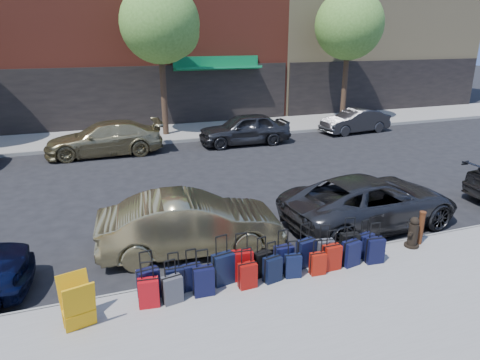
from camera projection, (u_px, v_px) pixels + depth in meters
name	position (u px, v px, depth m)	size (l,w,h in m)	color
ground	(205.00, 202.00, 13.49)	(120.00, 120.00, 0.00)	black
sidewalk_near	(301.00, 325.00, 7.67)	(60.00, 4.00, 0.15)	gray
sidewalk_far	(155.00, 134.00, 22.37)	(60.00, 4.00, 0.15)	gray
curb_near	(259.00, 270.00, 9.47)	(60.00, 0.08, 0.15)	gray
curb_far	(162.00, 143.00, 20.57)	(60.00, 0.08, 0.15)	gray
tree_center	(163.00, 26.00, 20.41)	(3.80, 3.80, 7.27)	black
tree_right	(351.00, 27.00, 23.76)	(3.80, 3.80, 7.27)	black
suitcase_front_0	(149.00, 284.00, 8.24)	(0.44, 0.29, 0.99)	black
suitcase_front_1	(175.00, 280.00, 8.43)	(0.36, 0.21, 0.87)	black
suitcase_front_2	(193.00, 277.00, 8.56)	(0.36, 0.21, 0.86)	black
suitcase_front_3	(223.00, 269.00, 8.73)	(0.48, 0.32, 1.06)	black
suitcase_front_4	(242.00, 265.00, 8.89)	(0.45, 0.27, 1.03)	maroon
suitcase_front_5	(263.00, 264.00, 9.04)	(0.39, 0.27, 0.88)	black
suitcase_front_6	(284.00, 259.00, 9.18)	(0.40, 0.22, 0.96)	black
suitcase_front_7	(306.00, 253.00, 9.40)	(0.45, 0.30, 1.00)	black
suitcase_front_8	(325.00, 252.00, 9.48)	(0.41, 0.26, 0.93)	#3E3E43
suitcase_front_9	(349.00, 246.00, 9.71)	(0.45, 0.30, 0.99)	black
suitcase_front_10	(365.00, 245.00, 9.83)	(0.40, 0.27, 0.89)	black
suitcase_back_0	(149.00, 293.00, 8.00)	(0.40, 0.26, 0.91)	#A50A11
suitcase_back_1	(172.00, 289.00, 8.13)	(0.40, 0.28, 0.88)	#3C3C42
suitcase_back_2	(204.00, 281.00, 8.36)	(0.41, 0.25, 0.96)	black
suitcase_back_4	(247.00, 275.00, 8.61)	(0.37, 0.23, 0.86)	maroon
suitcase_back_5	(272.00, 269.00, 8.83)	(0.40, 0.28, 0.88)	black
suitcase_back_6	(293.00, 266.00, 8.99)	(0.37, 0.25, 0.81)	black
suitcase_back_7	(318.00, 264.00, 9.10)	(0.34, 0.21, 0.78)	maroon
suitcase_back_8	(332.00, 257.00, 9.28)	(0.38, 0.23, 0.91)	maroon
suitcase_back_9	(351.00, 253.00, 9.43)	(0.42, 0.29, 0.93)	black
suitcase_back_10	(374.00, 250.00, 9.55)	(0.42, 0.27, 0.94)	black
fire_hydrant	(413.00, 233.00, 10.25)	(0.39, 0.35, 0.77)	black
bollard	(421.00, 227.00, 10.36)	(0.16, 0.16, 0.84)	#38190C
display_rack	(78.00, 303.00, 7.38)	(0.64, 0.69, 0.94)	orange
car_near_1	(191.00, 224.00, 10.24)	(1.52, 4.37, 1.44)	#918459
car_near_2	(370.00, 201.00, 11.67)	(2.30, 4.99, 1.39)	#303032
car_far_1	(104.00, 139.00, 18.60)	(2.02, 4.96, 1.44)	#93865A
car_far_2	(244.00, 129.00, 20.40)	(1.75, 4.35, 1.48)	#2E2E30
car_far_3	(355.00, 121.00, 22.87)	(1.33, 3.81, 1.26)	#2F2F31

